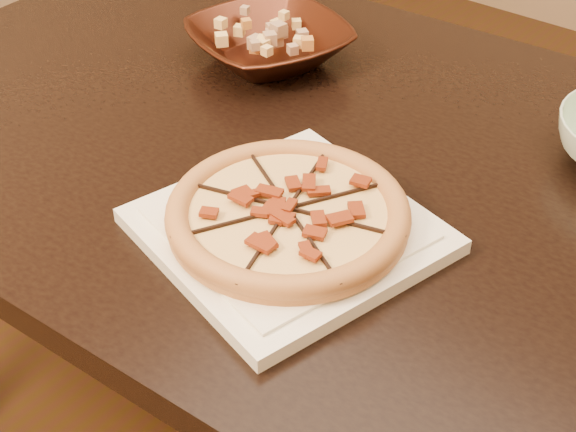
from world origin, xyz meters
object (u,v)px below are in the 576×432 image
object	(u,v)px
pizza	(288,213)
bronze_bowl	(269,43)
dining_table	(309,204)
plate	(288,230)

from	to	relation	value
pizza	bronze_bowl	distance (m)	0.42
pizza	bronze_bowl	world-z (taller)	bronze_bowl
pizza	bronze_bowl	xyz separation A→B (m)	(-0.29, 0.31, -0.01)
dining_table	plate	size ratio (longest dim) A/B	4.04
plate	bronze_bowl	xyz separation A→B (m)	(-0.29, 0.31, 0.02)
dining_table	pizza	xyz separation A→B (m)	(0.10, -0.17, 0.14)
dining_table	bronze_bowl	distance (m)	0.27
dining_table	pizza	distance (m)	0.25
pizza	plate	bearing A→B (deg)	-24.18
dining_table	pizza	size ratio (longest dim) A/B	5.17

